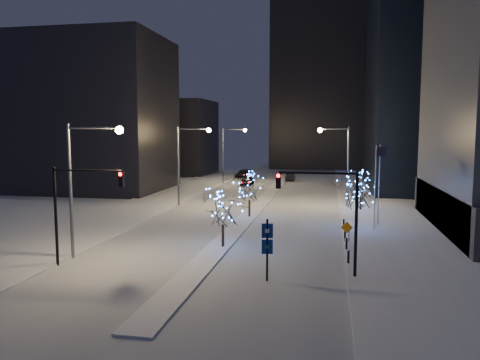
% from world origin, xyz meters
% --- Properties ---
extents(ground, '(160.00, 160.00, 0.00)m').
position_xyz_m(ground, '(0.00, 0.00, 0.00)').
color(ground, white).
rests_on(ground, ground).
extents(road, '(20.00, 130.00, 0.02)m').
position_xyz_m(road, '(0.00, 35.00, 0.01)').
color(road, silver).
rests_on(road, ground).
extents(median, '(2.00, 80.00, 0.15)m').
position_xyz_m(median, '(0.00, 30.00, 0.07)').
color(median, silver).
rests_on(median, ground).
extents(east_sidewalk, '(10.00, 90.00, 0.15)m').
position_xyz_m(east_sidewalk, '(15.00, 20.00, 0.07)').
color(east_sidewalk, silver).
rests_on(east_sidewalk, ground).
extents(west_sidewalk, '(8.00, 90.00, 0.15)m').
position_xyz_m(west_sidewalk, '(-14.00, 20.00, 0.07)').
color(west_sidewalk, silver).
rests_on(west_sidewalk, ground).
extents(filler_west_near, '(22.00, 18.00, 24.00)m').
position_xyz_m(filler_west_near, '(-28.00, 40.00, 12.00)').
color(filler_west_near, black).
rests_on(filler_west_near, ground).
extents(filler_west_far, '(18.00, 16.00, 16.00)m').
position_xyz_m(filler_west_far, '(-26.00, 70.00, 8.00)').
color(filler_west_far, black).
rests_on(filler_west_far, ground).
extents(horizon_block, '(24.00, 14.00, 42.00)m').
position_xyz_m(horizon_block, '(6.00, 92.00, 21.00)').
color(horizon_block, black).
rests_on(horizon_block, ground).
extents(street_lamp_w_near, '(4.40, 0.56, 10.00)m').
position_xyz_m(street_lamp_w_near, '(-8.94, 2.00, 6.50)').
color(street_lamp_w_near, '#595E66').
rests_on(street_lamp_w_near, ground).
extents(street_lamp_w_mid, '(4.40, 0.56, 10.00)m').
position_xyz_m(street_lamp_w_mid, '(-8.94, 27.00, 6.50)').
color(street_lamp_w_mid, '#595E66').
rests_on(street_lamp_w_mid, ground).
extents(street_lamp_w_far, '(4.40, 0.56, 10.00)m').
position_xyz_m(street_lamp_w_far, '(-8.94, 52.00, 6.50)').
color(street_lamp_w_far, '#595E66').
rests_on(street_lamp_w_far, ground).
extents(street_lamp_east, '(3.90, 0.56, 10.00)m').
position_xyz_m(street_lamp_east, '(10.08, 30.00, 6.45)').
color(street_lamp_east, '#595E66').
rests_on(street_lamp_east, ground).
extents(traffic_signal_west, '(5.26, 0.43, 7.00)m').
position_xyz_m(traffic_signal_west, '(-8.44, -0.00, 4.76)').
color(traffic_signal_west, black).
rests_on(traffic_signal_west, ground).
extents(traffic_signal_east, '(5.26, 0.43, 7.00)m').
position_xyz_m(traffic_signal_east, '(8.94, 1.00, 4.76)').
color(traffic_signal_east, black).
rests_on(traffic_signal_east, ground).
extents(flagpoles, '(1.35, 2.60, 8.00)m').
position_xyz_m(flagpoles, '(13.37, 17.25, 4.80)').
color(flagpoles, silver).
rests_on(flagpoles, east_sidewalk).
extents(bollards, '(0.16, 12.16, 0.90)m').
position_xyz_m(bollards, '(10.20, 10.00, 0.60)').
color(bollards, black).
rests_on(bollards, east_sidewalk).
extents(car_near, '(2.06, 4.59, 1.53)m').
position_xyz_m(car_near, '(-5.33, 50.49, 0.77)').
color(car_near, black).
rests_on(car_near, ground).
extents(car_mid, '(1.62, 4.28, 1.39)m').
position_xyz_m(car_mid, '(1.50, 58.76, 0.70)').
color(car_mid, black).
rests_on(car_mid, ground).
extents(car_far, '(2.83, 5.44, 1.50)m').
position_xyz_m(car_far, '(-8.56, 64.01, 0.75)').
color(car_far, black).
rests_on(car_far, ground).
extents(holiday_tree_median_near, '(4.20, 4.20, 4.91)m').
position_xyz_m(holiday_tree_median_near, '(0.37, 7.01, 3.36)').
color(holiday_tree_median_near, black).
rests_on(holiday_tree_median_near, median).
extents(holiday_tree_median_far, '(4.37, 4.37, 4.80)m').
position_xyz_m(holiday_tree_median_far, '(0.22, 20.56, 3.31)').
color(holiday_tree_median_far, black).
rests_on(holiday_tree_median_far, median).
extents(holiday_tree_plaza_near, '(5.12, 5.12, 5.41)m').
position_xyz_m(holiday_tree_plaza_near, '(11.40, 16.59, 3.67)').
color(holiday_tree_plaza_near, black).
rests_on(holiday_tree_plaza_near, east_sidewalk).
extents(holiday_tree_plaza_far, '(4.60, 4.60, 4.50)m').
position_xyz_m(holiday_tree_plaza_far, '(12.49, 27.48, 3.02)').
color(holiday_tree_plaza_far, black).
rests_on(holiday_tree_plaza_far, east_sidewalk).
extents(wayfinding_sign, '(0.71, 0.22, 4.00)m').
position_xyz_m(wayfinding_sign, '(5.00, -0.60, 2.45)').
color(wayfinding_sign, black).
rests_on(wayfinding_sign, ground).
extents(construction_sign, '(1.04, 0.21, 1.72)m').
position_xyz_m(construction_sign, '(10.30, 10.69, 1.19)').
color(construction_sign, black).
rests_on(construction_sign, east_sidewalk).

